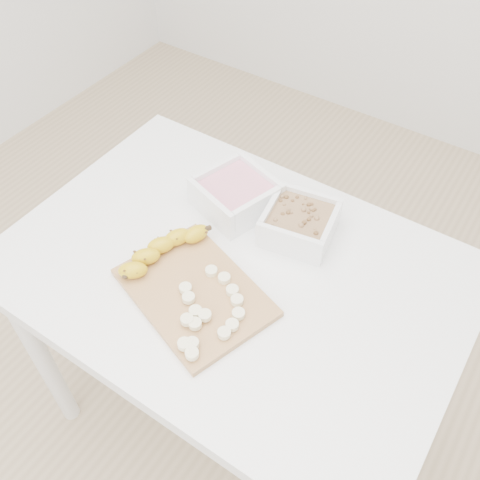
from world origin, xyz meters
The scene contains 7 objects.
ground centered at (0.00, 0.00, 0.00)m, with size 3.50×3.50×0.00m, color #C6AD89.
table centered at (0.00, 0.00, 0.65)m, with size 1.00×0.70×0.75m.
bowl_yogurt centered at (-0.10, 0.16, 0.79)m, with size 0.21×0.21×0.08m.
bowl_granola centered at (0.07, 0.17, 0.79)m, with size 0.18×0.18×0.07m.
cutting_board centered at (-0.02, -0.11, 0.76)m, with size 0.31×0.22×0.01m, color tan.
banana centered at (-0.14, -0.07, 0.78)m, with size 0.06×0.21×0.04m, color gold, non-canonical shape.
banana_slices centered at (0.04, -0.14, 0.77)m, with size 0.16×0.21×0.02m.
Camera 1 is at (0.42, -0.60, 1.66)m, focal length 40.00 mm.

